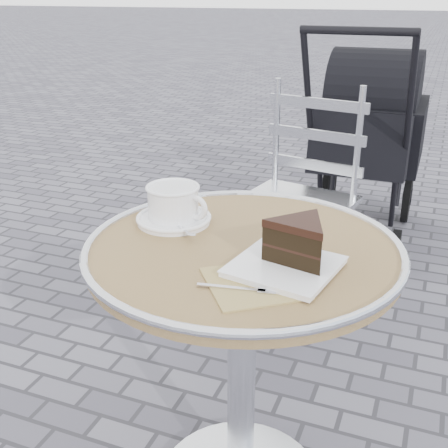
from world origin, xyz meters
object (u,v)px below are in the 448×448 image
(cafe_table, at_px, (242,309))
(cappuccino_set, at_px, (174,206))
(cake_plate_set, at_px, (295,247))
(baby_stroller, at_px, (367,143))
(bistro_chair, at_px, (305,175))

(cafe_table, relative_size, cappuccino_set, 3.94)
(cappuccino_set, distance_m, cake_plate_set, 0.36)
(cappuccino_set, xyz_separation_m, baby_stroller, (0.22, 1.84, -0.27))
(cafe_table, xyz_separation_m, cake_plate_set, (0.13, -0.07, 0.21))
(bistro_chair, xyz_separation_m, baby_stroller, (0.12, 0.87, -0.07))
(cappuccino_set, relative_size, cake_plate_set, 0.57)
(cake_plate_set, height_order, bistro_chair, bistro_chair)
(cappuccino_set, height_order, baby_stroller, baby_stroller)
(baby_stroller, bearing_deg, cafe_table, -90.83)
(cappuccino_set, bearing_deg, cake_plate_set, -11.95)
(cafe_table, height_order, baby_stroller, baby_stroller)
(cake_plate_set, bearing_deg, baby_stroller, 103.32)
(cafe_table, distance_m, cappuccino_set, 0.30)
(cafe_table, bearing_deg, cappuccino_set, 161.79)
(bistro_chair, bearing_deg, cafe_table, -73.16)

